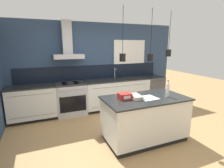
% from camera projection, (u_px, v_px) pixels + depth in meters
% --- Properties ---
extents(ground_plane, '(16.00, 16.00, 0.00)m').
position_uv_depth(ground_plane, '(121.00, 136.00, 3.83)').
color(ground_plane, tan).
rests_on(ground_plane, ground).
extents(wall_back, '(5.60, 2.44, 2.60)m').
position_uv_depth(wall_back, '(92.00, 65.00, 5.31)').
color(wall_back, navy).
rests_on(wall_back, ground_plane).
extents(counter_run_left, '(1.21, 0.64, 0.91)m').
position_uv_depth(counter_run_left, '(33.00, 103.00, 4.59)').
color(counter_run_left, black).
rests_on(counter_run_left, ground_plane).
extents(counter_run_sink, '(2.06, 0.64, 1.24)m').
position_uv_depth(counter_run_sink, '(117.00, 93.00, 5.50)').
color(counter_run_sink, black).
rests_on(counter_run_sink, ground_plane).
extents(oven_range, '(0.82, 0.66, 0.91)m').
position_uv_depth(oven_range, '(71.00, 99.00, 4.96)').
color(oven_range, '#B5B5BA').
rests_on(oven_range, ground_plane).
extents(dishwasher, '(0.61, 0.65, 0.91)m').
position_uv_depth(dishwasher, '(152.00, 89.00, 6.00)').
color(dishwasher, '#4C4C51').
rests_on(dishwasher, ground_plane).
extents(kitchen_island, '(1.70, 0.94, 0.91)m').
position_uv_depth(kitchen_island, '(144.00, 118.00, 3.63)').
color(kitchen_island, black).
rests_on(kitchen_island, ground_plane).
extents(bottle_on_island, '(0.07, 0.07, 0.34)m').
position_uv_depth(bottle_on_island, '(168.00, 90.00, 3.55)').
color(bottle_on_island, silver).
rests_on(bottle_on_island, kitchen_island).
extents(book_stack, '(0.26, 0.36, 0.07)m').
position_uv_depth(book_stack, '(136.00, 97.00, 3.46)').
color(book_stack, silver).
rests_on(book_stack, kitchen_island).
extents(red_supply_box, '(0.24, 0.21, 0.12)m').
position_uv_depth(red_supply_box, '(125.00, 96.00, 3.42)').
color(red_supply_box, red).
rests_on(red_supply_box, kitchen_island).
extents(paper_pile, '(0.36, 0.35, 0.01)m').
position_uv_depth(paper_pile, '(148.00, 98.00, 3.49)').
color(paper_pile, silver).
rests_on(paper_pile, kitchen_island).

